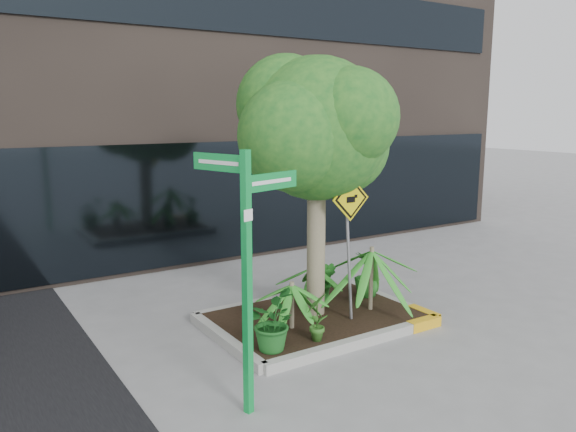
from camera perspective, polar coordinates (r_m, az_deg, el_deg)
ground at (r=8.83m, az=2.85°, el=-11.67°), size 80.00×80.00×0.00m
planter at (r=9.12m, az=3.05°, el=-10.24°), size 3.35×2.36×0.15m
tree at (r=8.62m, az=2.91°, el=8.82°), size 2.81×2.49×4.22m
palm_front at (r=9.14m, az=8.52°, el=-3.52°), size 1.18×1.18×1.31m
palm_left at (r=8.34m, az=0.39°, el=-7.03°), size 0.80×0.80×0.89m
palm_back at (r=9.53m, az=2.69°, el=-5.25°), size 0.72×0.72×0.80m
shrub_a at (r=7.71m, az=-1.84°, el=-10.67°), size 0.97×0.97×0.79m
shrub_b at (r=9.95m, az=8.03°, el=-5.85°), size 0.49×0.49×0.79m
shrub_c at (r=8.02m, az=2.97°, el=-10.16°), size 0.52×0.52×0.70m
shrub_d at (r=9.66m, az=3.74°, el=-6.60°), size 0.53×0.53×0.69m
street_sign_post at (r=6.11m, az=-4.22°, el=-3.80°), size 1.03×0.85×2.95m
cattle_sign at (r=8.60m, az=6.29°, el=-0.74°), size 0.69×0.24×2.24m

